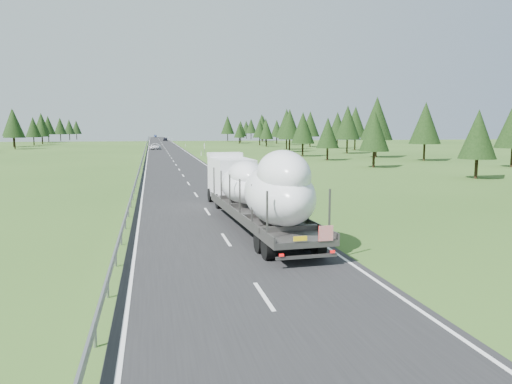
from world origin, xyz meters
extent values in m
plane|color=#2F511B|center=(0.00, 0.00, 0.00)|extent=(400.00, 400.00, 0.00)
cube|color=black|center=(0.00, 100.00, 0.01)|extent=(10.00, 400.00, 0.02)
cube|color=slate|center=(-5.30, 100.00, 0.60)|extent=(0.08, 400.00, 0.32)
cylinder|color=slate|center=(-5.30, 0.00, 0.30)|extent=(0.10, 0.10, 0.60)
cube|color=silver|center=(6.50, 30.00, 0.50)|extent=(0.12, 0.07, 1.00)
cube|color=black|center=(6.50, 30.00, 0.82)|extent=(0.13, 0.08, 0.12)
cube|color=silver|center=(6.50, 80.00, 0.50)|extent=(0.12, 0.07, 1.00)
cube|color=black|center=(6.50, 80.00, 0.82)|extent=(0.13, 0.08, 0.12)
cube|color=silver|center=(6.50, 130.00, 0.50)|extent=(0.12, 0.07, 1.00)
cube|color=black|center=(6.50, 130.00, 0.82)|extent=(0.13, 0.08, 0.12)
cube|color=silver|center=(6.50, 180.00, 0.50)|extent=(0.12, 0.07, 1.00)
cube|color=black|center=(6.50, 180.00, 0.82)|extent=(0.13, 0.08, 0.12)
cube|color=silver|center=(6.50, 230.00, 0.50)|extent=(0.12, 0.07, 1.00)
cube|color=black|center=(6.50, 230.00, 0.82)|extent=(0.13, 0.08, 0.12)
cube|color=silver|center=(6.50, 280.00, 0.50)|extent=(0.12, 0.07, 1.00)
cube|color=black|center=(6.50, 280.00, 0.82)|extent=(0.13, 0.08, 0.12)
cube|color=silver|center=(6.50, 330.00, 0.50)|extent=(0.12, 0.07, 1.00)
cube|color=black|center=(6.50, 330.00, 0.82)|extent=(0.13, 0.08, 0.12)
cylinder|color=slate|center=(7.20, 80.00, 1.00)|extent=(0.08, 0.08, 2.00)
cube|color=silver|center=(7.20, 80.00, 2.00)|extent=(0.05, 0.90, 1.20)
cylinder|color=black|center=(48.80, 39.54, 1.69)|extent=(0.36, 0.36, 3.37)
cylinder|color=black|center=(43.87, 55.67, 1.77)|extent=(0.36, 0.36, 3.54)
cone|color=black|center=(43.87, 55.67, 6.68)|extent=(5.51, 5.51, 7.37)
cylinder|color=black|center=(39.81, 66.67, 2.03)|extent=(0.36, 0.36, 4.07)
cone|color=black|center=(39.81, 66.67, 7.68)|extent=(6.33, 6.33, 8.47)
cylinder|color=black|center=(40.07, 82.30, 1.86)|extent=(0.36, 0.36, 3.72)
cone|color=black|center=(40.07, 82.30, 7.03)|extent=(5.79, 5.79, 7.75)
cylinder|color=black|center=(48.33, 97.33, 1.94)|extent=(0.36, 0.36, 3.88)
cone|color=black|center=(48.33, 97.33, 7.32)|extent=(6.03, 6.03, 8.08)
cylinder|color=black|center=(48.14, 109.62, 1.76)|extent=(0.36, 0.36, 3.52)
cone|color=black|center=(48.14, 109.62, 6.65)|extent=(5.48, 5.48, 7.34)
cylinder|color=black|center=(44.25, 122.58, 1.86)|extent=(0.36, 0.36, 3.72)
cone|color=black|center=(44.25, 122.58, 7.02)|extent=(5.78, 5.78, 7.74)
cylinder|color=black|center=(42.67, 139.93, 1.93)|extent=(0.36, 0.36, 3.86)
cone|color=black|center=(42.67, 139.93, 7.30)|extent=(6.01, 6.01, 8.05)
cylinder|color=black|center=(41.11, 152.21, 1.49)|extent=(0.36, 0.36, 2.99)
cone|color=black|center=(41.11, 152.21, 5.65)|extent=(4.65, 4.65, 6.23)
cylinder|color=black|center=(39.69, 163.96, 1.62)|extent=(0.36, 0.36, 3.25)
cone|color=black|center=(39.69, 163.96, 6.14)|extent=(5.05, 5.05, 6.77)
cylinder|color=black|center=(42.53, 182.55, 1.59)|extent=(0.36, 0.36, 3.19)
cone|color=black|center=(42.53, 182.55, 6.02)|extent=(4.95, 4.95, 6.64)
cylinder|color=black|center=(45.13, 195.68, 2.04)|extent=(0.36, 0.36, 4.08)
cone|color=black|center=(45.13, 195.68, 7.71)|extent=(6.35, 6.35, 8.50)
cylinder|color=black|center=(48.55, 208.16, 1.96)|extent=(0.36, 0.36, 3.93)
cone|color=black|center=(48.55, 208.16, 7.42)|extent=(6.11, 6.11, 8.19)
cylinder|color=black|center=(45.86, 224.12, 1.78)|extent=(0.36, 0.36, 3.57)
cone|color=black|center=(45.86, 224.12, 6.73)|extent=(5.55, 5.55, 7.43)
cylinder|color=black|center=(45.89, 237.55, 1.65)|extent=(0.36, 0.36, 3.31)
cone|color=black|center=(45.89, 237.55, 6.25)|extent=(5.15, 5.15, 6.90)
cylinder|color=black|center=(32.87, 25.56, 1.35)|extent=(0.36, 0.36, 2.71)
cone|color=black|center=(32.87, 25.56, 5.11)|extent=(4.21, 4.21, 5.64)
cylinder|color=black|center=(28.39, 43.19, 1.42)|extent=(0.36, 0.36, 2.84)
cone|color=black|center=(28.39, 43.19, 5.36)|extent=(4.41, 4.41, 5.91)
cylinder|color=black|center=(27.30, 60.09, 1.31)|extent=(0.36, 0.36, 2.63)
cone|color=black|center=(27.30, 60.09, 4.96)|extent=(4.08, 4.08, 5.47)
cylinder|color=black|center=(26.71, 73.29, 1.55)|extent=(0.36, 0.36, 3.09)
cone|color=black|center=(26.71, 73.29, 5.84)|extent=(4.81, 4.81, 6.44)
cylinder|color=black|center=(29.44, 93.11, 1.78)|extent=(0.36, 0.36, 3.55)
cone|color=black|center=(29.44, 93.11, 6.71)|extent=(5.53, 5.53, 7.40)
cylinder|color=black|center=(32.15, 105.78, 1.86)|extent=(0.36, 0.36, 3.73)
cone|color=black|center=(32.15, 105.78, 7.04)|extent=(5.80, 5.80, 7.77)
cylinder|color=black|center=(31.18, 125.91, 1.38)|extent=(0.36, 0.36, 2.76)
cone|color=black|center=(31.18, 125.91, 5.22)|extent=(4.30, 4.30, 5.76)
cylinder|color=black|center=(32.12, 139.96, 1.50)|extent=(0.36, 0.36, 2.99)
cone|color=black|center=(32.12, 139.96, 5.65)|extent=(4.65, 4.65, 6.23)
cylinder|color=black|center=(28.22, 157.53, 1.30)|extent=(0.36, 0.36, 2.59)
cone|color=black|center=(28.22, 157.53, 4.89)|extent=(4.03, 4.03, 5.40)
cylinder|color=black|center=(30.92, 170.09, 1.46)|extent=(0.36, 0.36, 2.92)
cone|color=black|center=(30.92, 170.09, 5.52)|extent=(4.54, 4.54, 6.09)
cylinder|color=black|center=(28.63, 189.39, 1.87)|extent=(0.36, 0.36, 3.74)
cone|color=black|center=(28.63, 189.39, 7.07)|extent=(5.82, 5.82, 7.80)
cylinder|color=black|center=(-40.46, 122.58, 1.84)|extent=(0.36, 0.36, 3.69)
cone|color=black|center=(-40.46, 122.58, 6.96)|extent=(5.73, 5.73, 7.68)
cylinder|color=black|center=(-45.05, 139.93, 1.99)|extent=(0.36, 0.36, 3.98)
cone|color=black|center=(-45.05, 139.93, 7.52)|extent=(6.19, 6.19, 8.30)
cylinder|color=black|center=(-41.88, 152.21, 1.60)|extent=(0.36, 0.36, 3.21)
cone|color=black|center=(-41.88, 152.21, 6.06)|extent=(4.99, 4.99, 6.68)
cylinder|color=black|center=(-41.54, 163.96, 1.61)|extent=(0.36, 0.36, 3.22)
cone|color=black|center=(-41.54, 163.96, 6.08)|extent=(5.00, 5.00, 6.70)
cylinder|color=black|center=(-45.38, 182.55, 1.99)|extent=(0.36, 0.36, 3.97)
cone|color=black|center=(-45.38, 182.55, 7.50)|extent=(6.18, 6.18, 8.27)
cylinder|color=black|center=(-45.42, 195.68, 1.84)|extent=(0.36, 0.36, 3.67)
cone|color=black|center=(-45.42, 195.68, 6.93)|extent=(5.71, 5.71, 7.65)
cylinder|color=black|center=(-42.83, 208.16, 1.76)|extent=(0.36, 0.36, 3.52)
cone|color=black|center=(-42.83, 208.16, 6.64)|extent=(5.47, 5.47, 7.33)
cylinder|color=black|center=(-41.48, 224.12, 1.67)|extent=(0.36, 0.36, 3.34)
cone|color=black|center=(-41.48, 224.12, 6.30)|extent=(5.19, 5.19, 6.95)
cylinder|color=black|center=(-40.16, 237.55, 1.63)|extent=(0.36, 0.36, 3.26)
cone|color=black|center=(-40.16, 237.55, 6.15)|extent=(5.07, 5.07, 6.79)
cube|color=white|center=(2.14, 11.79, 2.04)|extent=(2.97, 5.51, 3.01)
cube|color=black|center=(2.14, 14.53, 2.58)|extent=(2.47, 0.22, 1.51)
cube|color=white|center=(2.14, 14.16, 3.71)|extent=(2.75, 1.43, 0.32)
cube|color=#53504E|center=(2.14, 10.72, 0.59)|extent=(2.86, 3.36, 0.27)
cylinder|color=black|center=(0.90, 13.73, 0.54)|extent=(0.43, 1.09, 1.08)
cylinder|color=black|center=(3.38, 13.73, 0.54)|extent=(0.43, 1.09, 1.08)
cylinder|color=black|center=(0.90, 10.29, 0.54)|extent=(0.43, 1.09, 1.08)
cylinder|color=black|center=(3.38, 10.29, 0.54)|extent=(0.43, 1.09, 1.08)
cube|color=#53504E|center=(2.14, 1.58, 0.99)|extent=(3.70, 15.19, 0.28)
cube|color=#53504E|center=(0.71, 1.58, 1.26)|extent=(0.86, 15.04, 0.26)
cube|color=#53504E|center=(3.57, 1.58, 1.26)|extent=(0.86, 15.04, 0.26)
cube|color=#53504E|center=(0.71, -4.88, 2.15)|extent=(0.08, 0.08, 2.04)
cube|color=#53504E|center=(3.57, -4.88, 2.15)|extent=(0.08, 0.08, 2.04)
cube|color=#53504E|center=(0.71, -2.30, 2.15)|extent=(0.08, 0.08, 2.04)
cube|color=#53504E|center=(3.57, -2.30, 2.15)|extent=(0.08, 0.08, 2.04)
cube|color=#53504E|center=(0.71, 0.29, 2.15)|extent=(0.08, 0.08, 2.04)
cube|color=#53504E|center=(3.57, 0.29, 2.15)|extent=(0.08, 0.08, 2.04)
cube|color=#53504E|center=(0.71, 2.87, 2.15)|extent=(0.08, 0.08, 2.04)
cube|color=#53504E|center=(3.57, 2.87, 2.15)|extent=(0.08, 0.08, 2.04)
cube|color=#53504E|center=(0.71, 5.45, 2.15)|extent=(0.08, 0.08, 2.04)
cube|color=#53504E|center=(3.57, 5.45, 2.15)|extent=(0.08, 0.08, 2.04)
cube|color=#53504E|center=(0.71, 8.03, 2.15)|extent=(0.08, 0.08, 2.04)
cube|color=#53504E|center=(3.57, 8.03, 2.15)|extent=(0.08, 0.08, 2.04)
cylinder|color=black|center=(0.96, -4.23, 0.54)|extent=(0.49, 1.10, 1.08)
cylinder|color=black|center=(3.32, -4.23, 0.54)|extent=(0.49, 1.10, 1.08)
cylinder|color=black|center=(0.96, -2.94, 0.54)|extent=(0.49, 1.10, 1.08)
cylinder|color=black|center=(3.32, -2.94, 0.54)|extent=(0.49, 1.10, 1.08)
cube|color=#53504E|center=(2.14, -5.90, 0.48)|extent=(2.69, 0.27, 0.13)
cube|color=red|center=(2.95, -5.97, 1.45)|extent=(0.65, 0.08, 0.65)
cube|color=yellow|center=(1.82, -5.97, 1.29)|extent=(0.59, 0.07, 0.19)
cube|color=red|center=(1.01, -5.97, 0.65)|extent=(0.20, 0.07, 0.11)
cube|color=red|center=(3.27, -5.97, 0.65)|extent=(0.20, 0.07, 0.11)
ellipsoid|color=white|center=(2.14, -1.87, 2.60)|extent=(3.51, 7.36, 2.94)
ellipsoid|color=white|center=(2.14, -2.77, 3.63)|extent=(2.62, 4.68, 2.35)
ellipsoid|color=white|center=(2.14, 5.45, 2.21)|extent=(3.15, 7.40, 2.16)
ellipsoid|color=white|center=(2.14, 4.54, 2.97)|extent=(2.35, 4.71, 1.73)
imported|color=white|center=(-2.76, 113.05, 0.78)|extent=(3.09, 5.80, 1.55)
imported|color=black|center=(2.40, 203.19, 0.78)|extent=(2.04, 4.68, 1.57)
imported|color=#182445|center=(-1.34, 293.06, 0.74)|extent=(1.90, 4.60, 1.48)
camera|label=1|loc=(-3.68, -25.30, 5.82)|focal=35.00mm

